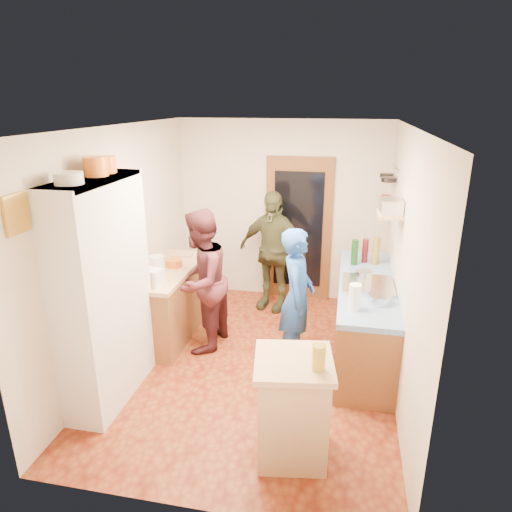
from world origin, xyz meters
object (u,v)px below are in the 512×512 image
(person_left, at_px, (205,280))
(person_back, at_px, (273,251))
(right_counter_base, at_px, (364,320))
(person_hob, at_px, (299,299))
(hutch_body, at_px, (104,293))
(island_base, at_px, (292,410))

(person_left, relative_size, person_back, 1.00)
(right_counter_base, relative_size, person_hob, 1.40)
(person_hob, bearing_deg, hutch_body, 116.10)
(island_base, bearing_deg, person_back, 102.72)
(right_counter_base, bearing_deg, island_base, -108.94)
(hutch_body, bearing_deg, person_left, 59.35)
(right_counter_base, bearing_deg, person_hob, -153.36)
(right_counter_base, height_order, person_back, person_back)
(right_counter_base, xyz_separation_m, person_back, (-1.25, 1.01, 0.43))
(hutch_body, distance_m, island_base, 2.06)
(person_left, bearing_deg, hutch_body, -23.56)
(hutch_body, relative_size, right_counter_base, 1.00)
(island_base, height_order, person_left, person_left)
(hutch_body, xyz_separation_m, person_left, (0.65, 1.09, -0.25))
(hutch_body, distance_m, right_counter_base, 2.90)
(island_base, distance_m, person_hob, 1.48)
(hutch_body, relative_size, person_back, 1.30)
(hutch_body, distance_m, person_left, 1.29)
(island_base, bearing_deg, hutch_body, 165.23)
(hutch_body, height_order, island_base, hutch_body)
(person_hob, bearing_deg, right_counter_base, -65.08)
(person_back, bearing_deg, island_base, -61.56)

